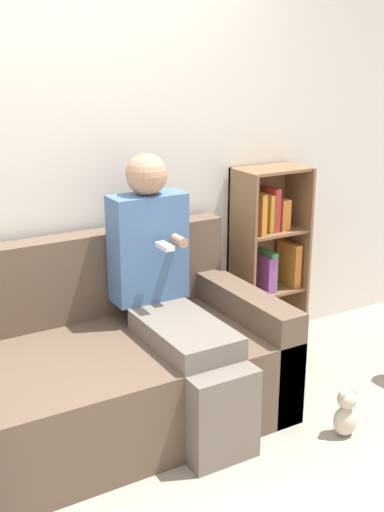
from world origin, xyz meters
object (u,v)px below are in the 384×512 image
object	(u,v)px
couch	(73,380)
bookshelf	(266,257)
teddy_bear	(346,413)
adult_seated	(171,291)

from	to	relation	value
couch	bookshelf	size ratio (longest dim) A/B	1.79
bookshelf	couch	bearing A→B (deg)	-166.21
couch	bookshelf	distance (m)	1.49
bookshelf	teddy_bear	size ratio (longest dim) A/B	4.50
couch	bookshelf	world-z (taller)	bookshelf
bookshelf	teddy_bear	distance (m)	1.18
bookshelf	teddy_bear	world-z (taller)	bookshelf
bookshelf	adult_seated	bearing A→B (deg)	-155.37
couch	adult_seated	distance (m)	0.65
couch	teddy_bear	size ratio (longest dim) A/B	8.07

